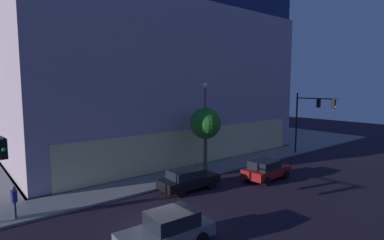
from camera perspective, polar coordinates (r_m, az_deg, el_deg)
The scene contains 10 objects.
ground_plane at distance 17.71m, azimuth -5.59°, elevation -19.38°, with size 120.00×120.00×0.00m, color black.
sidewalk_corner at distance 49.95m, azimuth -28.51°, elevation -3.21°, with size 80.00×60.00×0.15m, color slate.
modern_building at distance 40.91m, azimuth -11.56°, elevation 8.74°, with size 30.54×28.50×19.17m.
traffic_light_far_corner at distance 35.53m, azimuth 21.31°, elevation 1.38°, with size 0.32×4.70×6.80m.
street_lamp_sidewalk at distance 26.01m, azimuth 2.46°, elevation 0.58°, with size 0.44×0.44×7.83m.
sidewalk_tree at distance 26.57m, azimuth 2.52°, elevation -0.70°, with size 2.71×2.71×5.68m.
pedestrian_waiting at distance 20.63m, azimuth -30.33°, elevation -12.64°, with size 0.36×0.36×1.88m.
car_grey at distance 15.54m, azimuth -4.57°, elevation -19.69°, with size 4.69×2.38×1.68m.
car_black at distance 23.00m, azimuth -0.75°, elevation -11.02°, with size 4.66×2.24×1.59m.
car_red at distance 26.09m, azimuth 13.65°, elevation -9.00°, with size 4.36×2.37×1.65m.
Camera 1 is at (-8.73, -13.36, 7.66)m, focal length 28.52 mm.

